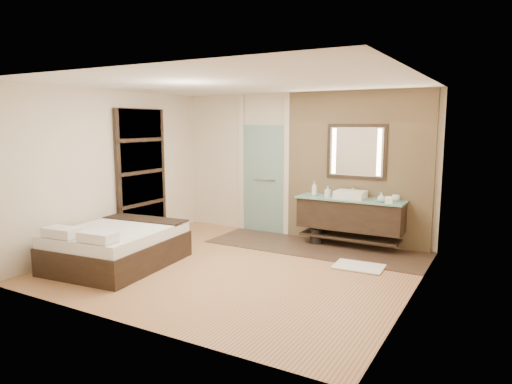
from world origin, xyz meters
The scene contains 15 objects.
floor centered at (0.00, 0.00, 0.00)m, with size 5.00×5.00×0.00m, color brown.
tile_strip centered at (0.60, 1.60, 0.01)m, with size 3.80×1.30×0.01m, color #35241D.
stone_wall centered at (1.10, 2.21, 1.35)m, with size 2.60×0.08×2.70m, color tan.
vanity centered at (1.10, 1.92, 0.58)m, with size 1.85×0.55×0.88m.
mirror_unit centered at (1.10, 2.16, 1.65)m, with size 1.06×0.04×0.96m.
frosted_door centered at (-0.75, 2.20, 1.14)m, with size 1.10×0.12×2.70m.
shoji_partition centered at (-2.43, 0.60, 1.21)m, with size 0.06×1.20×2.40m.
bed centered at (-1.65, -0.80, 0.29)m, with size 1.65×1.98×0.71m.
bath_mat centered at (1.59, 0.88, 0.02)m, with size 0.72×0.50×0.02m, color silver.
waste_bin centered at (0.51, 1.85, 0.14)m, with size 0.23×0.23×0.28m, color black.
tissue_box centered at (1.79, 1.75, 0.92)m, with size 0.12×0.12×0.10m, color white.
soap_bottle_a centered at (0.44, 1.90, 0.99)m, with size 0.10×0.10×0.25m, color silver.
soap_bottle_b centered at (0.69, 1.90, 0.96)m, with size 0.08×0.08×0.18m, color #B2B2B2.
soap_bottle_c centered at (1.66, 1.78, 0.94)m, with size 0.12×0.12×0.16m, color #AAD5CC.
cup centered at (1.83, 2.03, 0.91)m, with size 0.13×0.13×0.10m, color white.
Camera 1 is at (3.48, -5.60, 2.14)m, focal length 32.00 mm.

